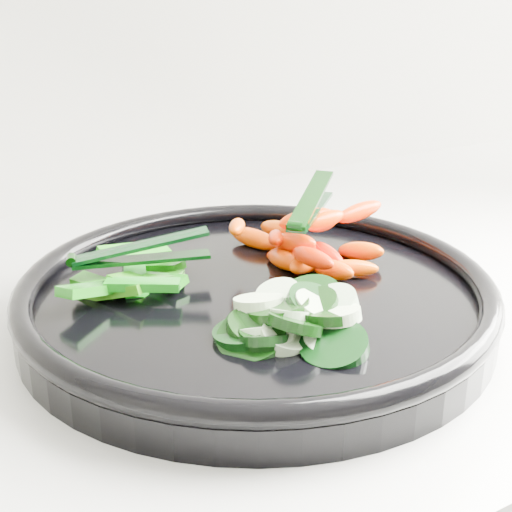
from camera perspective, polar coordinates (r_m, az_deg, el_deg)
veggie_tray at (r=0.56m, az=0.00°, el=-3.27°), size 0.49×0.49×0.04m
cucumber_pile at (r=0.50m, az=2.50°, el=-5.26°), size 0.12×0.13×0.04m
carrot_pile at (r=0.62m, az=4.09°, el=1.19°), size 0.16×0.16×0.06m
pepper_pile at (r=0.58m, az=-10.02°, el=-1.79°), size 0.12×0.10×0.04m
tong_carrot at (r=0.61m, az=4.35°, el=4.03°), size 0.09×0.09×0.02m
tong_pepper at (r=0.58m, az=-9.52°, el=0.23°), size 0.11×0.05×0.02m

